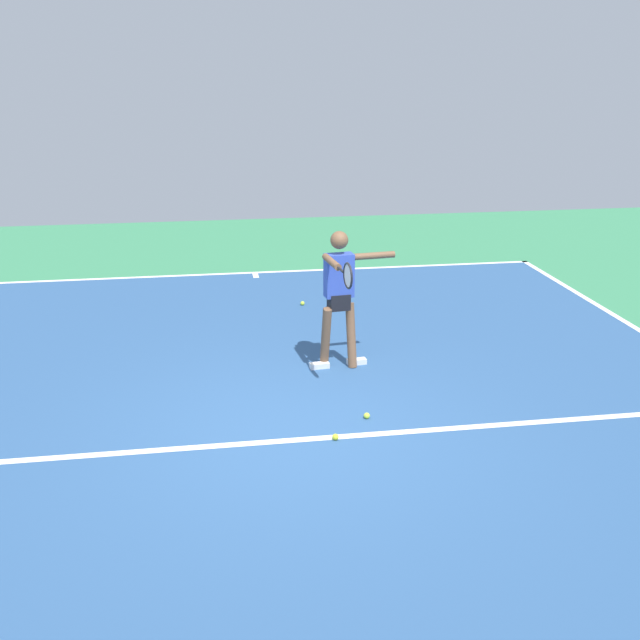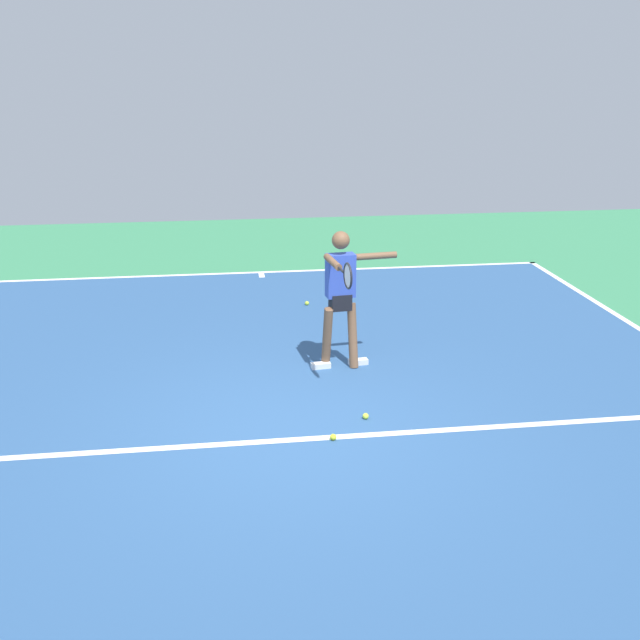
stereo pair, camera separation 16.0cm
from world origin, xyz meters
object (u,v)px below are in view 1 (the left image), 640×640
tennis_ball_far_corner (367,416)px  tennis_ball_near_player (335,437)px  tennis_ball_by_sideline (303,303)px  tennis_player (340,291)px

tennis_ball_far_corner → tennis_ball_near_player: bearing=45.5°
tennis_ball_far_corner → tennis_ball_by_sideline: 4.01m
tennis_player → tennis_ball_near_player: (0.38, 1.86, -0.95)m
tennis_player → tennis_ball_far_corner: (-0.03, 1.44, -0.95)m
tennis_player → tennis_ball_near_player: 2.12m
tennis_ball_near_player → tennis_player: bearing=-101.5°
tennis_player → tennis_ball_far_corner: 1.73m
tennis_ball_near_player → tennis_ball_far_corner: bearing=-134.5°
tennis_ball_far_corner → tennis_ball_by_sideline: bearing=-87.8°
tennis_ball_near_player → tennis_ball_far_corner: same height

